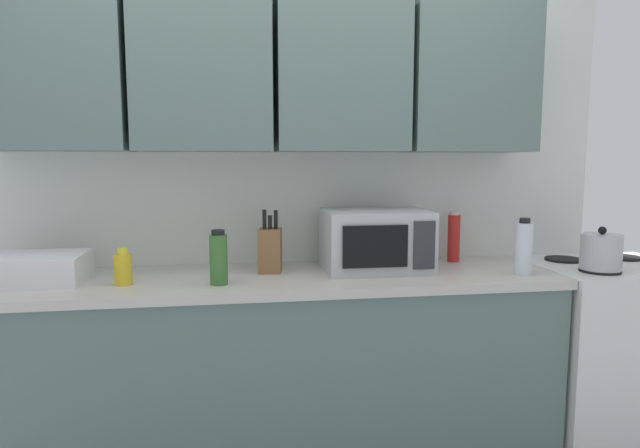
# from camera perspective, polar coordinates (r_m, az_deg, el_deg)

# --- Properties ---
(wall_back_with_cabinets) EXTENTS (3.39, 0.38, 2.60)m
(wall_back_with_cabinets) POSITION_cam_1_polar(r_m,az_deg,el_deg) (2.59, -5.11, 10.48)
(wall_back_with_cabinets) COLOR silver
(wall_back_with_cabinets) RESTS_ON ground_plane
(counter_run) EXTENTS (2.52, 0.63, 0.90)m
(counter_run) POSITION_cam_1_polar(r_m,az_deg,el_deg) (2.54, -4.47, -15.35)
(counter_run) COLOR slate
(counter_run) RESTS_ON ground_plane
(stove_range) EXTENTS (0.76, 0.64, 0.91)m
(stove_range) POSITION_cam_1_polar(r_m,az_deg,el_deg) (3.11, 28.21, -12.00)
(stove_range) COLOR silver
(stove_range) RESTS_ON ground_plane
(kettle) EXTENTS (0.18, 0.18, 0.20)m
(kettle) POSITION_cam_1_polar(r_m,az_deg,el_deg) (2.77, 27.76, -2.62)
(kettle) COLOR #B2B2B7
(kettle) RESTS_ON stove_range
(microwave) EXTENTS (0.48, 0.37, 0.28)m
(microwave) POSITION_cam_1_polar(r_m,az_deg,el_deg) (2.51, 5.93, -1.71)
(microwave) COLOR #B7B7BC
(microwave) RESTS_ON counter_run
(dish_rack) EXTENTS (0.38, 0.30, 0.12)m
(dish_rack) POSITION_cam_1_polar(r_m,az_deg,el_deg) (2.53, -27.91, -4.23)
(dish_rack) COLOR silver
(dish_rack) RESTS_ON counter_run
(knife_block) EXTENTS (0.12, 0.13, 0.29)m
(knife_block) POSITION_cam_1_polar(r_m,az_deg,el_deg) (2.46, -5.33, -2.72)
(knife_block) COLOR brown
(knife_block) RESTS_ON counter_run
(bottle_yellow_mustard) EXTENTS (0.07, 0.07, 0.15)m
(bottle_yellow_mustard) POSITION_cam_1_polar(r_m,az_deg,el_deg) (2.35, -20.24, -4.48)
(bottle_yellow_mustard) COLOR gold
(bottle_yellow_mustard) RESTS_ON counter_run
(bottle_red_sauce) EXTENTS (0.06, 0.06, 0.26)m
(bottle_red_sauce) POSITION_cam_1_polar(r_m,az_deg,el_deg) (2.78, 14.07, -1.38)
(bottle_red_sauce) COLOR red
(bottle_red_sauce) RESTS_ON counter_run
(bottle_clear_tall) EXTENTS (0.08, 0.08, 0.26)m
(bottle_clear_tall) POSITION_cam_1_polar(r_m,az_deg,el_deg) (2.55, 20.88, -2.41)
(bottle_clear_tall) COLOR silver
(bottle_clear_tall) RESTS_ON counter_run
(bottle_green_oil) EXTENTS (0.07, 0.07, 0.23)m
(bottle_green_oil) POSITION_cam_1_polar(r_m,az_deg,el_deg) (2.24, -10.76, -3.62)
(bottle_green_oil) COLOR #386B2D
(bottle_green_oil) RESTS_ON counter_run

